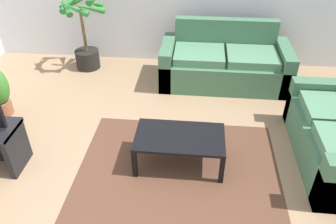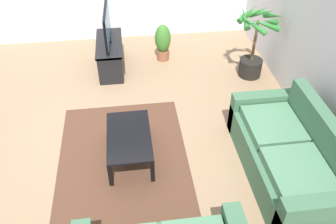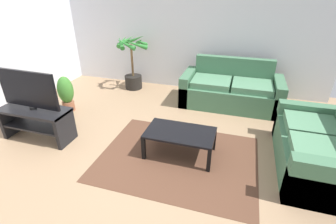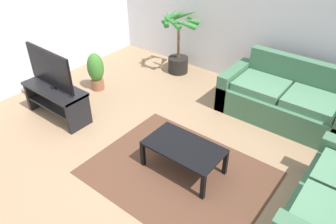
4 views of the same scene
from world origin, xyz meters
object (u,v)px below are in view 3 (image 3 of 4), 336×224
Objects in this scene: couch_loveseat at (319,150)px; potted_plant_small at (66,93)px; couch_main at (231,91)px; coffee_table at (180,135)px; tv at (28,90)px; potted_palm at (133,65)px; tv_stand at (36,119)px.

couch_loveseat is 2.32× the size of potted_plant_small.
couch_loveseat is (1.26, -1.69, -0.00)m from couch_main.
couch_main is at bearing 73.89° from coffee_table.
tv is 1.04× the size of coffee_table.
couch_main is 2.00× the size of coffee_table.
couch_main is at bearing 126.70° from couch_loveseat.
potted_palm reaches higher than potted_plant_small.
tv_stand is at bearing -91.82° from tv.
tv_stand is (-2.82, -2.16, 0.04)m from couch_main.
couch_main reaches higher than tv_stand.
potted_plant_small is (-0.74, -1.45, -0.19)m from potted_palm.
coffee_table is (2.26, 0.23, -0.50)m from tv.
coffee_table is at bearing -16.71° from potted_plant_small.
tv is (-2.82, -2.15, 0.54)m from couch_main.
couch_loveseat is 4.14m from tv.
potted_palm is (-3.51, 1.95, 0.26)m from couch_loveseat.
couch_loveseat is at bearing 7.26° from coffee_table.
tv is 0.82× the size of potted_palm.
tv_stand is at bearing -79.50° from potted_plant_small.
tv_stand is at bearing -103.11° from potted_palm.
coffee_table is (2.26, 0.24, -0.00)m from tv_stand.
tv is 2.33m from coffee_table.
potted_plant_small is (-2.44, 0.73, 0.04)m from coffee_table.
potted_palm is at bearing 76.89° from tv_stand.
tv is at bearing -173.51° from couch_loveseat.
potted_palm is at bearing 150.92° from couch_loveseat.
potted_palm is (-2.25, 0.26, 0.26)m from couch_main.
tv is 2.50m from potted_palm.
potted_plant_small is at bearing 100.50° from tv_stand.
couch_main is at bearing -6.68° from potted_palm.
couch_main is at bearing 37.39° from tv.
couch_loveseat is 1.83m from coffee_table.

